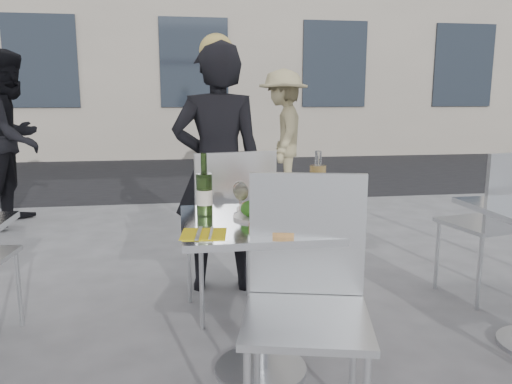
{
  "coord_description": "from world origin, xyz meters",
  "views": [
    {
      "loc": [
        -0.36,
        -2.17,
        1.3
      ],
      "look_at": [
        0.0,
        0.15,
        0.85
      ],
      "focal_mm": 35.0,
      "sensor_mm": 36.0,
      "label": 1
    }
  ],
  "objects": [
    {
      "name": "ground",
      "position": [
        0.0,
        0.0,
        0.0
      ],
      "size": [
        80.0,
        80.0,
        0.0
      ],
      "primitive_type": "plane",
      "color": "slate"
    },
    {
      "name": "street_asphalt",
      "position": [
        0.0,
        6.5,
        0.0
      ],
      "size": [
        24.0,
        5.0,
        0.0
      ],
      "primitive_type": "cube",
      "color": "black",
      "rests_on": "ground"
    },
    {
      "name": "main_table",
      "position": [
        0.0,
        0.0,
        0.54
      ],
      "size": [
        0.72,
        0.72,
        0.75
      ],
      "color": "#B7BABF",
      "rests_on": "ground"
    },
    {
      "name": "chair_far",
      "position": [
        -0.08,
        0.62,
        0.6
      ],
      "size": [
        0.53,
        0.54,
        1.01
      ],
      "rotation": [
        0.0,
        0.0,
        3.3
      ],
      "color": "silver",
      "rests_on": "ground"
    },
    {
      "name": "chair_near",
      "position": [
        0.11,
        -0.43,
        0.6
      ],
      "size": [
        0.56,
        0.57,
        1.01
      ],
      "rotation": [
        0.0,
        0.0,
        -0.24
      ],
      "color": "silver",
      "rests_on": "ground"
    },
    {
      "name": "side_chair_rfar",
      "position": [
        1.61,
        0.61,
        0.58
      ],
      "size": [
        0.53,
        0.54,
        0.98
      ],
      "rotation": [
        0.0,
        0.0,
        3.34
      ],
      "color": "silver",
      "rests_on": "ground"
    },
    {
      "name": "woman_diner",
      "position": [
        -0.11,
        1.11,
        0.82
      ],
      "size": [
        0.62,
        0.43,
        1.65
      ],
      "primitive_type": "imported",
      "rotation": [
        0.0,
        0.0,
        3.08
      ],
      "color": "black",
      "rests_on": "ground"
    },
    {
      "name": "pedestrian_a",
      "position": [
        -2.05,
        3.28,
        0.89
      ],
      "size": [
        0.83,
        0.98,
        1.77
      ],
      "primitive_type": "imported",
      "rotation": [
        0.0,
        0.0,
        1.37
      ],
      "color": "black",
      "rests_on": "ground"
    },
    {
      "name": "pedestrian_b",
      "position": [
        0.97,
        4.15,
        0.83
      ],
      "size": [
        0.81,
        1.17,
        1.65
      ],
      "primitive_type": "imported",
      "rotation": [
        0.0,
        0.0,
        4.52
      ],
      "color": "tan",
      "rests_on": "ground"
    },
    {
      "name": "pizza_near",
      "position": [
        0.07,
        -0.16,
        0.76
      ],
      "size": [
        0.3,
        0.3,
        0.02
      ],
      "color": "tan",
      "rests_on": "main_table"
    },
    {
      "name": "pizza_far",
      "position": [
        0.08,
        0.17,
        0.77
      ],
      "size": [
        0.34,
        0.34,
        0.03
      ],
      "color": "white",
      "rests_on": "main_table"
    },
    {
      "name": "salad_plate",
      "position": [
        -0.01,
        0.03,
        0.79
      ],
      "size": [
        0.22,
        0.22,
        0.09
      ],
      "color": "white",
      "rests_on": "main_table"
    },
    {
      "name": "wine_bottle",
      "position": [
        -0.25,
        0.11,
        0.86
      ],
      "size": [
        0.07,
        0.08,
        0.29
      ],
      "color": "#32501E",
      "rests_on": "main_table"
    },
    {
      "name": "carafe",
      "position": [
        0.31,
        0.17,
        0.87
      ],
      "size": [
        0.08,
        0.08,
        0.29
      ],
      "color": "tan",
      "rests_on": "main_table"
    },
    {
      "name": "sugar_shaker",
      "position": [
        0.22,
        0.02,
        0.8
      ],
      "size": [
        0.06,
        0.06,
        0.11
      ],
      "color": "white",
      "rests_on": "main_table"
    },
    {
      "name": "wineglass_white_a",
      "position": [
        -0.08,
        0.09,
        0.86
      ],
      "size": [
        0.07,
        0.07,
        0.16
      ],
      "color": "white",
      "rests_on": "main_table"
    },
    {
      "name": "wineglass_white_b",
      "position": [
        -0.08,
        0.13,
        0.86
      ],
      "size": [
        0.07,
        0.07,
        0.16
      ],
      "color": "white",
      "rests_on": "main_table"
    },
    {
      "name": "wineglass_red_a",
      "position": [
        0.12,
        0.05,
        0.86
      ],
      "size": [
        0.07,
        0.07,
        0.16
      ],
      "color": "white",
      "rests_on": "main_table"
    },
    {
      "name": "wineglass_red_b",
      "position": [
        0.14,
        0.12,
        0.86
      ],
      "size": [
        0.07,
        0.07,
        0.16
      ],
      "color": "white",
      "rests_on": "main_table"
    },
    {
      "name": "napkin_left",
      "position": [
        -0.27,
        -0.21,
        0.75
      ],
      "size": [
        0.2,
        0.2,
        0.01
      ],
      "rotation": [
        0.0,
        0.0,
        -0.13
      ],
      "color": "yellow",
      "rests_on": "main_table"
    },
    {
      "name": "napkin_right",
      "position": [
        0.27,
        -0.17,
        0.75
      ],
      "size": [
        0.24,
        0.24,
        0.01
      ],
      "rotation": [
        0.0,
        0.0,
        -0.46
      ],
      "color": "yellow",
      "rests_on": "main_table"
    }
  ]
}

